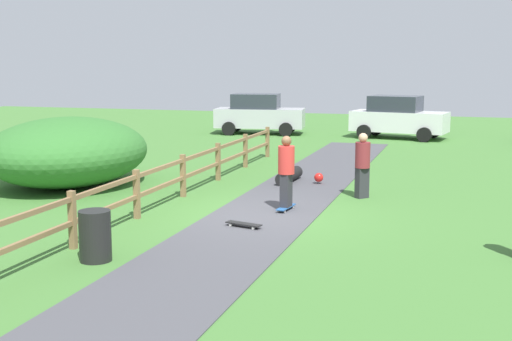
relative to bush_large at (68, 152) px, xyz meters
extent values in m
plane|color=#427533|center=(6.31, -1.81, -0.96)|extent=(60.00, 60.00, 0.00)
cube|color=#47474C|center=(6.31, -1.81, -0.95)|extent=(2.40, 28.00, 0.02)
cube|color=olive|center=(3.71, -5.66, -0.41)|extent=(0.12, 0.12, 1.10)
cube|color=olive|center=(3.71, -3.09, -0.41)|extent=(0.12, 0.12, 1.10)
cube|color=olive|center=(3.71, -0.52, -0.41)|extent=(0.12, 0.12, 1.10)
cube|color=olive|center=(3.71, 2.05, -0.41)|extent=(0.12, 0.12, 1.10)
cube|color=olive|center=(3.71, 4.62, -0.41)|extent=(0.12, 0.12, 1.10)
cube|color=olive|center=(3.71, 7.19, -0.41)|extent=(0.12, 0.12, 1.10)
cube|color=olive|center=(3.71, -1.81, -0.46)|extent=(0.08, 18.00, 0.09)
cube|color=olive|center=(3.71, -1.81, -0.01)|extent=(0.08, 18.00, 0.09)
ellipsoid|color=#33702D|center=(0.00, 0.00, 0.00)|extent=(4.22, 5.07, 1.93)
cylinder|color=black|center=(4.51, -6.22, -0.51)|extent=(0.56, 0.56, 0.90)
cube|color=#265999|center=(6.67, -1.35, -0.87)|extent=(0.29, 0.82, 0.02)
cylinder|color=silver|center=(6.63, -1.07, -0.91)|extent=(0.04, 0.06, 0.06)
cylinder|color=silver|center=(6.78, -1.08, -0.91)|extent=(0.04, 0.06, 0.06)
cylinder|color=silver|center=(6.56, -1.62, -0.91)|extent=(0.04, 0.06, 0.06)
cylinder|color=silver|center=(6.71, -1.64, -0.91)|extent=(0.04, 0.06, 0.06)
cube|color=#2D2D33|center=(6.67, -1.35, -0.47)|extent=(0.23, 0.34, 0.78)
cylinder|color=red|center=(6.67, -1.35, 0.24)|extent=(0.42, 0.42, 0.65)
sphere|color=brown|center=(6.67, -1.35, 0.68)|extent=(0.23, 0.23, 0.23)
cylinder|color=black|center=(5.80, 2.31, -0.76)|extent=(0.44, 1.53, 0.36)
sphere|color=red|center=(6.68, 2.26, -0.76)|extent=(0.26, 0.26, 0.26)
cube|color=black|center=(6.24, -3.21, -0.87)|extent=(0.82, 0.39, 0.02)
cylinder|color=silver|center=(5.95, -3.21, -0.91)|extent=(0.07, 0.04, 0.06)
cylinder|color=silver|center=(5.99, -3.07, -0.91)|extent=(0.07, 0.04, 0.06)
cylinder|color=silver|center=(6.50, -3.35, -0.91)|extent=(0.07, 0.04, 0.06)
cylinder|color=silver|center=(6.53, -3.21, -0.91)|extent=(0.07, 0.04, 0.06)
cube|color=#2D2D33|center=(8.13, 0.70, -0.57)|extent=(0.36, 0.37, 0.78)
cylinder|color=maroon|center=(8.13, 0.70, 0.14)|extent=(0.54, 0.54, 0.65)
sphere|color=tan|center=(8.13, 0.70, 0.59)|extent=(0.23, 0.23, 0.23)
cube|color=silver|center=(7.70, 14.69, -0.19)|extent=(4.43, 2.38, 0.90)
cube|color=#2D333D|center=(7.51, 14.73, 0.61)|extent=(2.43, 1.91, 0.70)
cylinder|color=black|center=(9.18, 15.33, -0.64)|extent=(0.67, 0.34, 0.64)
cylinder|color=black|center=(8.89, 13.60, -0.64)|extent=(0.67, 0.34, 0.64)
cylinder|color=black|center=(6.52, 15.79, -0.64)|extent=(0.67, 0.34, 0.64)
cylinder|color=black|center=(6.23, 14.05, -0.64)|extent=(0.67, 0.34, 0.64)
cube|color=#B7B7BC|center=(1.14, 14.69, -0.19)|extent=(4.40, 2.28, 0.90)
cube|color=#2D333D|center=(0.94, 14.67, 0.61)|extent=(2.40, 1.86, 0.70)
cylinder|color=black|center=(2.35, 15.76, -0.64)|extent=(0.67, 0.33, 0.64)
cylinder|color=black|center=(2.60, 14.01, -0.64)|extent=(0.67, 0.33, 0.64)
cylinder|color=black|center=(-0.32, 15.37, -0.64)|extent=(0.67, 0.33, 0.64)
cylinder|color=black|center=(-0.07, 13.63, -0.64)|extent=(0.67, 0.33, 0.64)
camera|label=1|loc=(10.61, -16.34, 2.50)|focal=47.58mm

